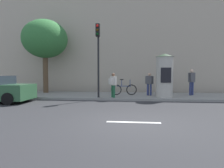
# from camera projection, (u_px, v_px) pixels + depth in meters

# --- Properties ---
(ground_plane) EXTENTS (80.00, 80.00, 0.00)m
(ground_plane) POSITION_uv_depth(u_px,v_px,m) (133.00, 122.00, 6.43)
(ground_plane) COLOR #2B2B2D
(sidewalk_curb) EXTENTS (36.00, 4.00, 0.15)m
(sidewalk_curb) POSITION_uv_depth(u_px,v_px,m) (133.00, 96.00, 13.38)
(sidewalk_curb) COLOR gray
(sidewalk_curb) RESTS_ON ground_plane
(lane_markings) EXTENTS (25.80, 0.16, 0.01)m
(lane_markings) POSITION_uv_depth(u_px,v_px,m) (133.00, 122.00, 6.43)
(lane_markings) COLOR silver
(lane_markings) RESTS_ON ground_plane
(building_backdrop) EXTENTS (36.00, 5.00, 8.57)m
(building_backdrop) POSITION_uv_depth(u_px,v_px,m) (133.00, 45.00, 18.12)
(building_backdrop) COLOR #B7A893
(building_backdrop) RESTS_ON ground_plane
(traffic_light) EXTENTS (0.24, 0.45, 4.43)m
(traffic_light) POSITION_uv_depth(u_px,v_px,m) (98.00, 49.00, 11.69)
(traffic_light) COLOR black
(traffic_light) RESTS_ON sidewalk_curb
(poster_column) EXTENTS (1.12, 1.12, 2.70)m
(poster_column) POSITION_uv_depth(u_px,v_px,m) (164.00, 75.00, 11.98)
(poster_column) COLOR #B2ADA3
(poster_column) RESTS_ON sidewalk_curb
(street_tree) EXTENTS (3.41, 3.41, 5.57)m
(street_tree) POSITION_uv_depth(u_px,v_px,m) (45.00, 39.00, 14.82)
(street_tree) COLOR brown
(street_tree) RESTS_ON sidewalk_curb
(pedestrian_near_pole) EXTENTS (0.53, 0.37, 1.52)m
(pedestrian_near_pole) POSITION_uv_depth(u_px,v_px,m) (149.00, 82.00, 13.04)
(pedestrian_near_pole) COLOR navy
(pedestrian_near_pole) RESTS_ON sidewalk_curb
(pedestrian_in_red_top) EXTENTS (0.51, 0.53, 1.50)m
(pedestrian_in_red_top) POSITION_uv_depth(u_px,v_px,m) (113.00, 83.00, 11.85)
(pedestrian_in_red_top) COLOR #1E5938
(pedestrian_in_red_top) RESTS_ON sidewalk_curb
(pedestrian_with_bag) EXTENTS (0.53, 0.41, 1.77)m
(pedestrian_with_bag) POSITION_uv_depth(u_px,v_px,m) (192.00, 80.00, 13.13)
(pedestrian_with_bag) COLOR navy
(pedestrian_with_bag) RESTS_ON sidewalk_curb
(bicycle_leaning) EXTENTS (1.76, 0.29, 1.09)m
(bicycle_leaning) POSITION_uv_depth(u_px,v_px,m) (124.00, 89.00, 13.30)
(bicycle_leaning) COLOR black
(bicycle_leaning) RESTS_ON sidewalk_curb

